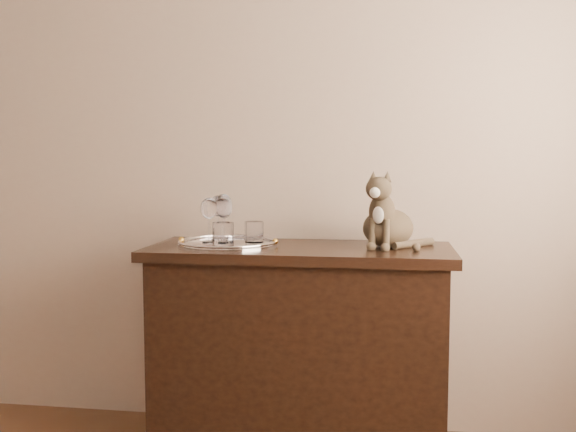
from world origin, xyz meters
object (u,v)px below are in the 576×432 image
sideboard (299,351)px  wine_glass_b (224,217)px  wine_glass_d (224,219)px  tumbler_c (254,232)px  tumbler_b (223,234)px  wine_glass_a (218,218)px  cat (388,209)px  wine_glass_c (209,220)px  tray (228,244)px

sideboard → wine_glass_b: size_ratio=6.20×
wine_glass_d → tumbler_c: (0.13, -0.01, -0.05)m
tumbler_b → tumbler_c: 0.17m
wine_glass_b → wine_glass_a: bearing=178.9°
wine_glass_b → wine_glass_d: 0.05m
wine_glass_a → tumbler_c: size_ratio=2.20×
tumbler_b → tumbler_c: (0.09, 0.14, -0.00)m
wine_glass_a → wine_glass_d: (0.04, -0.05, -0.00)m
tumbler_c → cat: cat is taller
wine_glass_a → wine_glass_c: wine_glass_a is taller
tray → cat: bearing=3.6°
wine_glass_d → cat: 0.67m
tray → tumbler_c: bearing=18.2°
tray → wine_glass_d: size_ratio=2.20×
sideboard → wine_glass_a: 0.64m
wine_glass_b → wine_glass_d: wine_glass_b is taller
wine_glass_a → wine_glass_d: 0.06m
wine_glass_c → tumbler_c: 0.19m
sideboard → tumbler_b: bearing=-161.6°
wine_glass_a → cat: bearing=-3.7°
wine_glass_c → cat: cat is taller
sideboard → cat: cat is taller
wine_glass_b → tumbler_c: (0.14, -0.05, -0.05)m
tray → tumbler_c: size_ratio=4.70×
tray → wine_glass_d: wine_glass_d is taller
wine_glass_a → wine_glass_c: size_ratio=1.03×
cat → wine_glass_c: bearing=-158.1°
tumbler_b → sideboard: bearing=18.4°
tray → wine_glass_a: (-0.06, 0.09, 0.10)m
tumbler_b → wine_glass_b: bearing=103.8°
sideboard → cat: (0.35, 0.05, 0.58)m
wine_glass_b → tumbler_b: bearing=-76.2°
tumbler_b → tray: bearing=94.2°
wine_glass_b → wine_glass_c: size_ratio=1.06×
wine_glass_c → tumbler_b: bearing=-51.0°
sideboard → tumbler_b: tumbler_b is taller
tumbler_b → cat: bearing=13.0°
wine_glass_d → tumbler_b: bearing=-77.0°
cat → tray: bearing=-157.6°
wine_glass_d → tumbler_b: wine_glass_d is taller
wine_glass_c → wine_glass_d: 0.06m
wine_glass_a → tumbler_b: size_ratio=2.00×
sideboard → cat: bearing=8.3°
sideboard → tray: 0.52m
sideboard → wine_glass_d: wine_glass_d is taller
tray → wine_glass_b: bearing=114.5°
wine_glass_b → sideboard: bearing=-16.0°
wine_glass_a → tumbler_b: (0.07, -0.19, -0.05)m
sideboard → tray: bearing=178.1°
sideboard → wine_glass_b: (-0.33, 0.10, 0.53)m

